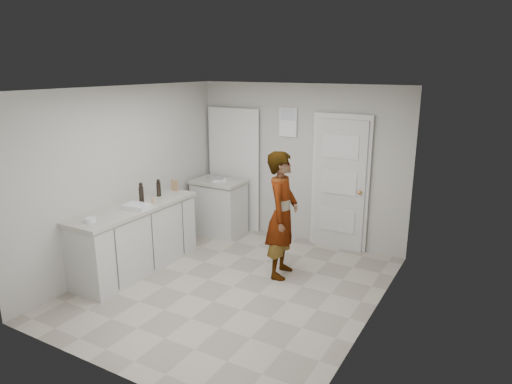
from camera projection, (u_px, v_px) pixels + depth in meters
The scene contains 12 objects.
ground at pixel (233, 287), 5.89m from camera, with size 4.00×4.00×0.00m, color gray.
room_shell at pixel (288, 177), 7.33m from camera, with size 4.00×4.00×4.00m.
main_counter at pixel (136, 240), 6.30m from camera, with size 0.64×1.96×0.93m.
side_counter at pixel (219, 209), 7.67m from camera, with size 0.84×0.61×0.93m.
person at pixel (282, 215), 6.02m from camera, with size 0.62×0.41×1.70m, color silver.
cake_mix_box at pixel (175, 185), 6.90m from camera, with size 0.10×0.05×0.17m, color #9D734E.
spice_jar at pixel (153, 201), 6.27m from camera, with size 0.05×0.05×0.08m, color tan.
oil_cruet_a at pixel (159, 188), 6.59m from camera, with size 0.06×0.06×0.25m.
oil_cruet_b at pixel (141, 193), 6.24m from camera, with size 0.07×0.07×0.30m.
baking_dish at pixel (137, 207), 6.05m from camera, with size 0.36×0.27×0.06m.
egg_bowl at pixel (90, 220), 5.51m from camera, with size 0.14×0.14×0.05m.
papers at pixel (219, 180), 7.55m from camera, with size 0.23×0.29×0.01m, color white.
Camera 1 is at (2.90, -4.50, 2.76)m, focal length 32.00 mm.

